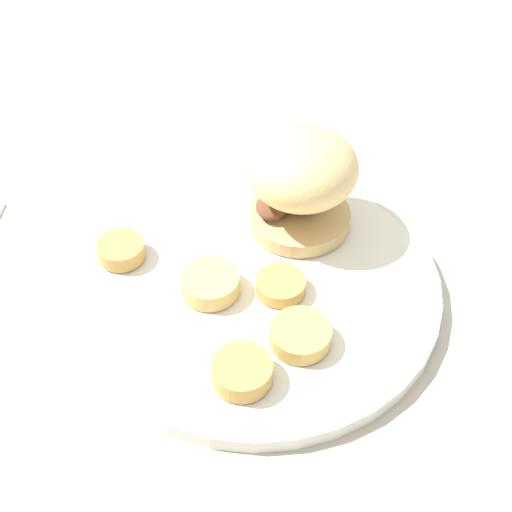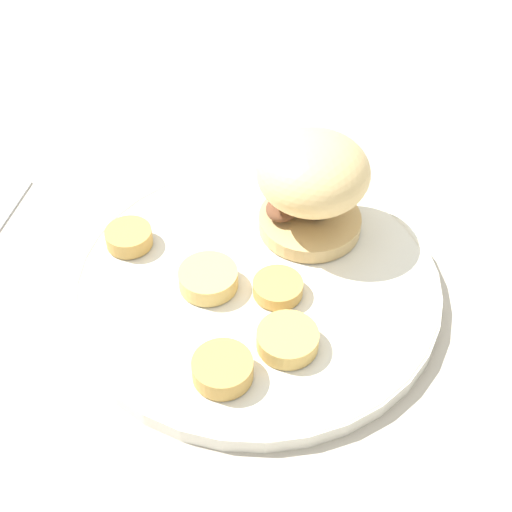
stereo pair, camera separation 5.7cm
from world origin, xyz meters
name	(u,v)px [view 2 (the right image)]	position (x,y,z in m)	size (l,w,h in m)	color
ground_plane	(256,290)	(0.00, 0.00, 0.00)	(4.00, 4.00, 0.00)	#B2A899
dinner_plate	(256,283)	(0.00, 0.00, 0.01)	(0.31, 0.31, 0.02)	white
sandwich	(312,183)	(0.07, -0.02, 0.07)	(0.10, 0.10, 0.09)	tan
potato_round_0	(288,339)	(-0.06, -0.05, 0.02)	(0.05, 0.05, 0.01)	tan
potato_round_1	(278,288)	(-0.01, -0.02, 0.02)	(0.04, 0.04, 0.01)	tan
potato_round_2	(208,278)	(-0.02, 0.03, 0.02)	(0.05, 0.05, 0.02)	#DBB766
potato_round_3	(128,238)	(0.00, 0.12, 0.02)	(0.04, 0.04, 0.01)	tan
potato_round_4	(223,369)	(-0.10, -0.01, 0.02)	(0.05, 0.05, 0.02)	tan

